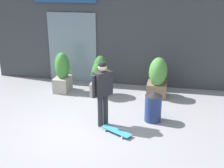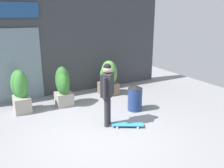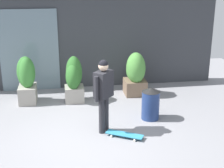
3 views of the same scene
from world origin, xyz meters
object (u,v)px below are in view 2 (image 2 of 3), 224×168
(planter_box_left, at_px, (63,86))
(planter_box_mid, at_px, (108,77))
(planter_box_right, at_px, (21,91))
(trash_bin, at_px, (135,98))
(skateboard, at_px, (127,125))
(skateboarder, at_px, (107,88))

(planter_box_left, relative_size, planter_box_mid, 1.00)
(planter_box_right, height_order, trash_bin, planter_box_right)
(planter_box_left, distance_m, planter_box_right, 1.26)
(planter_box_left, distance_m, planter_box_mid, 1.79)
(skateboard, xyz_separation_m, planter_box_mid, (0.79, 2.57, 0.60))
(skateboarder, xyz_separation_m, planter_box_left, (-0.57, 1.96, -0.37))
(skateboard, xyz_separation_m, planter_box_left, (-0.98, 2.30, 0.59))
(planter_box_right, bearing_deg, trash_bin, -27.05)
(planter_box_right, distance_m, planter_box_mid, 3.03)
(planter_box_left, distance_m, trash_bin, 2.31)
(skateboard, bearing_deg, planter_box_mid, 102.94)
(skateboarder, distance_m, planter_box_right, 2.79)
(skateboarder, bearing_deg, skateboard, 2.71)
(skateboarder, height_order, planter_box_left, skateboarder)
(skateboarder, xyz_separation_m, planter_box_mid, (1.20, 2.23, -0.36))
(planter_box_left, height_order, planter_box_mid, planter_box_left)
(skateboarder, relative_size, skateboard, 2.03)
(planter_box_left, bearing_deg, skateboard, -66.80)
(skateboarder, distance_m, trash_bin, 1.45)
(planter_box_right, height_order, planter_box_mid, planter_box_right)
(planter_box_left, relative_size, planter_box_right, 0.98)
(planter_box_right, bearing_deg, planter_box_mid, 3.08)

